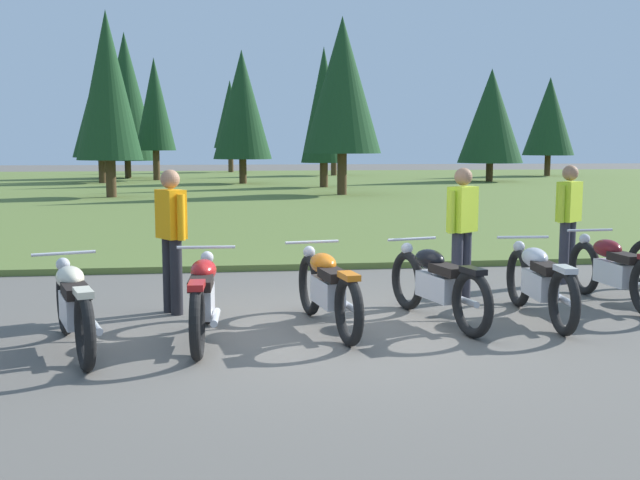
# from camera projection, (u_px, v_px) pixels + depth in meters

# --- Properties ---
(ground_plane) EXTENTS (140.00, 140.00, 0.00)m
(ground_plane) POSITION_uv_depth(u_px,v_px,m) (327.00, 333.00, 7.75)
(ground_plane) COLOR #605B54
(grass_moorland) EXTENTS (80.00, 44.00, 0.10)m
(grass_moorland) POSITION_uv_depth(u_px,v_px,m) (250.00, 188.00, 33.25)
(grass_moorland) COLOR #5B7033
(grass_moorland) RESTS_ON ground
(forest_treeline) EXTENTS (28.61, 27.57, 8.29)m
(forest_treeline) POSITION_uv_depth(u_px,v_px,m) (281.00, 106.00, 38.65)
(forest_treeline) COLOR #47331E
(forest_treeline) RESTS_ON ground
(motorcycle_cream) EXTENTS (0.87, 2.02, 0.88)m
(motorcycle_cream) POSITION_uv_depth(u_px,v_px,m) (74.00, 305.00, 7.02)
(motorcycle_cream) COLOR black
(motorcycle_cream) RESTS_ON ground
(motorcycle_red) EXTENTS (0.62, 2.10, 0.88)m
(motorcycle_red) POSITION_uv_depth(u_px,v_px,m) (203.00, 297.00, 7.42)
(motorcycle_red) COLOR black
(motorcycle_red) RESTS_ON ground
(motorcycle_orange) EXTENTS (0.67, 2.09, 0.88)m
(motorcycle_orange) POSITION_uv_depth(u_px,v_px,m) (327.00, 288.00, 7.87)
(motorcycle_orange) COLOR black
(motorcycle_orange) RESTS_ON ground
(motorcycle_black) EXTENTS (0.76, 2.06, 0.88)m
(motorcycle_black) POSITION_uv_depth(u_px,v_px,m) (437.00, 283.00, 8.16)
(motorcycle_black) COLOR black
(motorcycle_black) RESTS_ON ground
(motorcycle_silver) EXTENTS (0.62, 2.10, 0.88)m
(motorcycle_silver) POSITION_uv_depth(u_px,v_px,m) (539.00, 281.00, 8.29)
(motorcycle_silver) COLOR black
(motorcycle_silver) RESTS_ON ground
(motorcycle_maroon) EXTENTS (0.62, 2.10, 0.88)m
(motorcycle_maroon) POSITION_uv_depth(u_px,v_px,m) (614.00, 270.00, 9.03)
(motorcycle_maroon) COLOR black
(motorcycle_maroon) RESTS_ON ground
(rider_near_row_end) EXTENTS (0.46, 0.39, 1.67)m
(rider_near_row_end) POSITION_uv_depth(u_px,v_px,m) (462.00, 226.00, 9.19)
(rider_near_row_end) COLOR #2D2D38
(rider_near_row_end) RESTS_ON ground
(rider_with_back_turned) EXTENTS (0.45, 0.40, 1.67)m
(rider_with_back_turned) POSITION_uv_depth(u_px,v_px,m) (569.00, 217.00, 10.44)
(rider_with_back_turned) COLOR #2D2D38
(rider_with_back_turned) RESTS_ON ground
(rider_checking_bike) EXTENTS (0.38, 0.48, 1.67)m
(rider_checking_bike) POSITION_uv_depth(u_px,v_px,m) (171.00, 232.00, 8.53)
(rider_checking_bike) COLOR black
(rider_checking_bike) RESTS_ON ground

